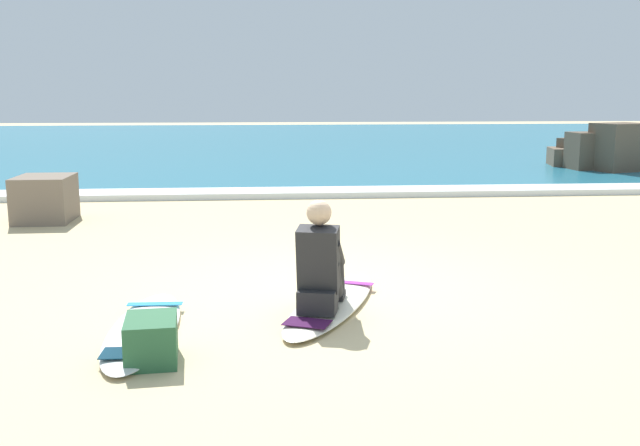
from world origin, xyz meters
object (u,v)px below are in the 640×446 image
object	(u,v)px
surfer_seated	(320,267)
surfboard_spare_near	(143,329)
beach_bag	(151,340)
shoreline_rock	(45,199)
surfboard_main	(332,303)

from	to	relation	value
surfer_seated	surfboard_spare_near	world-z (taller)	surfer_seated
surfer_seated	beach_bag	world-z (taller)	surfer_seated
surfboard_spare_near	shoreline_rock	world-z (taller)	shoreline_rock
surfboard_main	surfer_seated	size ratio (longest dim) A/B	2.33
surfboard_main	beach_bag	distance (m)	1.86
surfboard_main	beach_bag	size ratio (longest dim) A/B	4.59
surfboard_spare_near	shoreline_rock	xyz separation A→B (m)	(-2.25, 5.30, 0.30)
surfer_seated	beach_bag	distance (m)	1.61
surfer_seated	beach_bag	xyz separation A→B (m)	(-1.29, -0.94, -0.28)
beach_bag	surfboard_main	bearing A→B (deg)	40.33
shoreline_rock	beach_bag	world-z (taller)	shoreline_rock
shoreline_rock	surfboard_main	bearing A→B (deg)	-51.02
surfboard_main	surfboard_spare_near	size ratio (longest dim) A/B	1.09
surfboard_main	surfer_seated	xyz separation A→B (m)	(-0.13, -0.27, 0.40)
surfboard_main	surfer_seated	world-z (taller)	surfer_seated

